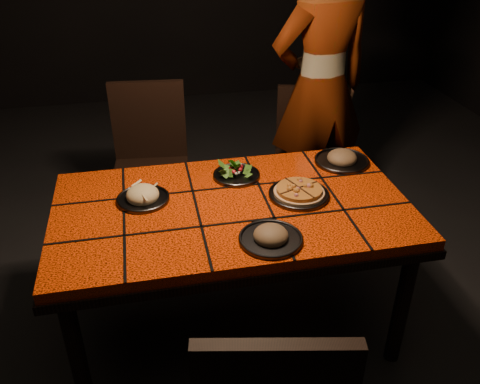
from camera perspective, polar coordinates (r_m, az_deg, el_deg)
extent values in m
cube|color=black|center=(2.79, -0.79, -14.89)|extent=(6.00, 7.00, 0.04)
cube|color=#EF3A07|center=(2.31, -0.92, -1.90)|extent=(1.60, 0.90, 0.05)
cube|color=black|center=(2.34, -0.91, -2.82)|extent=(1.62, 0.92, 0.04)
cylinder|color=black|center=(2.29, -17.80, -17.20)|extent=(0.07, 0.07, 0.66)
cylinder|color=black|center=(2.50, 17.69, -12.17)|extent=(0.07, 0.07, 0.66)
cylinder|color=black|center=(2.84, -16.83, -6.16)|extent=(0.07, 0.07, 0.66)
cylinder|color=black|center=(3.01, 11.37, -2.96)|extent=(0.07, 0.07, 0.66)
cube|color=black|center=(3.14, -9.96, 1.97)|extent=(0.49, 0.49, 0.04)
cube|color=black|center=(3.21, -10.22, 7.93)|extent=(0.45, 0.09, 0.49)
cylinder|color=black|center=(3.14, -13.03, -3.88)|extent=(0.04, 0.04, 0.46)
cylinder|color=black|center=(3.11, -6.34, -3.56)|extent=(0.04, 0.04, 0.46)
cylinder|color=black|center=(3.44, -12.47, -0.43)|extent=(0.04, 0.04, 0.46)
cylinder|color=black|center=(3.42, -6.39, -0.11)|extent=(0.04, 0.04, 0.46)
cube|color=black|center=(3.37, 7.46, 3.27)|extent=(0.49, 0.49, 0.04)
cube|color=black|center=(3.43, 7.53, 8.23)|extent=(0.40, 0.14, 0.44)
cylinder|color=black|center=(3.33, 4.58, -1.40)|extent=(0.03, 0.03, 0.41)
cylinder|color=black|center=(3.36, 10.16, -1.52)|extent=(0.03, 0.03, 0.41)
cylinder|color=black|center=(3.61, 4.47, 1.36)|extent=(0.03, 0.03, 0.41)
cylinder|color=black|center=(3.64, 9.62, 1.23)|extent=(0.03, 0.03, 0.41)
imported|color=brown|center=(3.24, 8.99, 11.35)|extent=(0.73, 0.55, 1.83)
cylinder|color=#36363B|center=(2.37, 6.62, -0.32)|extent=(0.28, 0.28, 0.01)
torus|color=#36363B|center=(2.37, 6.63, -0.15)|extent=(0.28, 0.28, 0.01)
cylinder|color=tan|center=(2.37, 6.64, -0.05)|extent=(0.30, 0.30, 0.01)
cylinder|color=#C28732|center=(2.36, 6.66, 0.26)|extent=(0.27, 0.27, 0.02)
cylinder|color=#36363B|center=(2.37, -10.82, -0.82)|extent=(0.24, 0.24, 0.01)
torus|color=#36363B|center=(2.36, -10.84, -0.66)|extent=(0.24, 0.24, 0.01)
ellipsoid|color=beige|center=(2.35, -10.88, -0.29)|extent=(0.14, 0.14, 0.08)
cylinder|color=#36363B|center=(2.52, -0.39, 1.85)|extent=(0.23, 0.23, 0.01)
torus|color=#36363B|center=(2.51, -0.39, 2.01)|extent=(0.23, 0.23, 0.01)
cylinder|color=#36363B|center=(2.07, 3.47, -5.34)|extent=(0.26, 0.26, 0.01)
torus|color=#36363B|center=(2.07, 3.47, -5.16)|extent=(0.26, 0.26, 0.01)
ellipsoid|color=brown|center=(2.05, 3.49, -4.72)|extent=(0.16, 0.16, 0.09)
cylinder|color=#36363B|center=(2.71, 11.34, 3.39)|extent=(0.28, 0.28, 0.01)
torus|color=#36363B|center=(2.70, 11.36, 3.54)|extent=(0.28, 0.28, 0.01)
ellipsoid|color=brown|center=(2.69, 11.41, 3.95)|extent=(0.17, 0.17, 0.09)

